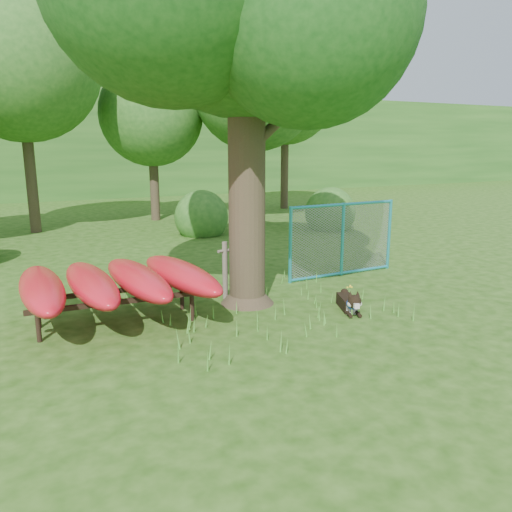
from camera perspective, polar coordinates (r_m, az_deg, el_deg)
name	(u,v)px	position (r m, az deg, el deg)	size (l,w,h in m)	color
ground	(278,331)	(8.22, 2.48, -8.61)	(80.00, 80.00, 0.00)	#1E430D
wooden_post	(225,269)	(9.76, -3.56, -1.47)	(0.31, 0.12, 1.14)	brown
kayak_rack	(115,282)	(8.63, -15.83, -2.84)	(3.10, 2.96, 0.97)	black
husky_dog	(350,303)	(9.26, 10.65, -5.26)	(0.55, 0.99, 0.47)	black
fence_section	(342,239)	(11.61, 9.86, 1.88)	(2.89, 0.17, 2.82)	#27A0B8
wildflower_clump	(350,288)	(10.06, 10.66, -3.60)	(0.12, 0.10, 0.25)	#519C33
bg_tree_b	(20,61)	(18.91, -25.39, 19.49)	(5.20, 5.20, 8.22)	#352A1D
bg_tree_c	(151,114)	(20.41, -11.88, 15.55)	(4.00, 4.00, 6.12)	#352A1D
bg_tree_d	(255,87)	(19.84, -0.07, 18.73)	(4.80, 4.80, 7.50)	#352A1D
bg_tree_e	(285,94)	(23.89, 3.39, 18.03)	(4.60, 4.60, 7.55)	#352A1D
shrub_right	(330,229)	(18.14, 8.40, 3.05)	(1.80, 1.80, 1.80)	#285E1E
shrub_mid	(202,235)	(16.97, -6.20, 2.46)	(1.80, 1.80, 1.80)	#285E1E
wooded_hillside	(69,144)	(34.90, -20.61, 11.88)	(80.00, 12.00, 6.00)	#285E1E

